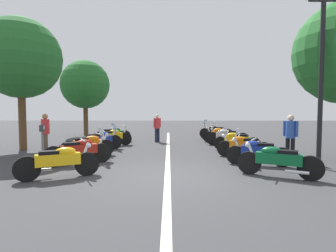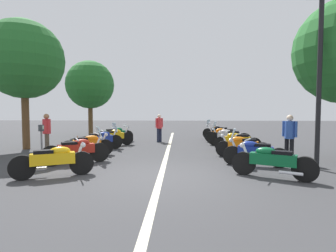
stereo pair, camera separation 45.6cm
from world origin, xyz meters
name	(u,v)px [view 2 (the right image)]	position (x,y,z in m)	size (l,w,h in m)	color
ground_plane	(161,176)	(0.00, 0.00, 0.00)	(80.00, 80.00, 0.00)	#38383A
lane_centre_stripe	(168,151)	(4.61, 0.00, 0.00)	(18.90, 0.16, 0.01)	beige
motorcycle_left_row_0	(54,160)	(-0.19, 2.84, 0.46)	(1.09, 1.94, 1.00)	black
motorcycle_left_row_1	(77,150)	(1.60, 2.90, 0.47)	(1.26, 1.95, 1.22)	black
motorcycle_left_row_2	(87,145)	(3.08, 3.07, 0.45)	(1.02, 1.89, 1.00)	black
motorcycle_left_row_3	(101,140)	(4.70, 3.01, 0.47)	(1.29, 1.75, 1.22)	black
motorcycle_left_row_4	(113,137)	(6.15, 2.84, 0.46)	(1.15, 1.96, 1.01)	black
motorcycle_left_row_5	(115,134)	(7.70, 3.10, 0.46)	(1.16, 1.93, 1.00)	black
motorcycle_right_row_0	(272,161)	(-0.05, -2.94, 0.46)	(1.15, 1.97, 1.00)	black
motorcycle_right_row_1	(254,152)	(1.47, -2.90, 0.46)	(0.90, 1.99, 1.20)	black
motorcycle_right_row_2	(242,146)	(2.99, -2.89, 0.45)	(0.88, 2.00, 0.98)	black
motorcycle_right_row_3	(237,141)	(4.68, -3.04, 0.45)	(0.86, 2.01, 0.99)	black
motorcycle_right_row_4	(228,137)	(6.27, -2.97, 0.48)	(0.95, 2.09, 1.23)	black
motorcycle_right_row_5	(223,135)	(7.64, -2.95, 0.45)	(0.89, 2.05, 0.99)	black
motorcycle_right_row_6	(219,132)	(9.34, -2.94, 0.48)	(1.16, 1.96, 1.23)	black
street_lamp_twin_globe	(320,48)	(1.07, -4.66, 3.63)	(0.32, 1.22, 5.39)	black
parking_meter	(41,136)	(1.86, 4.25, 0.90)	(0.19, 0.14, 1.29)	slate
traffic_cone_0	(77,142)	(5.21, 4.30, 0.29)	(0.36, 0.36, 0.61)	orange
bystander_0	(47,130)	(3.75, 5.02, 0.96)	(0.51, 0.32, 1.65)	brown
bystander_1	(159,126)	(7.81, 0.61, 0.91)	(0.41, 0.40, 1.56)	#1E2338
bystander_2	(289,134)	(2.26, -4.32, 0.95)	(0.42, 0.38, 1.63)	black
roadside_tree_0	(90,85)	(11.91, 5.91, 3.62)	(3.42, 3.42, 5.34)	brown
roadside_tree_2	(24,60)	(4.86, 6.56, 4.09)	(3.56, 3.56, 5.89)	brown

